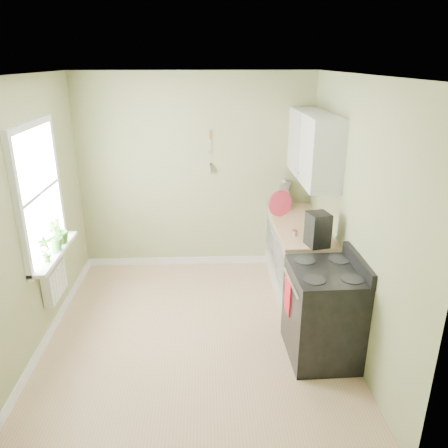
{
  "coord_description": "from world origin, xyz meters",
  "views": [
    {
      "loc": [
        0.13,
        -4.06,
        2.83
      ],
      "look_at": [
        0.33,
        0.55,
        1.08
      ],
      "focal_mm": 35.0,
      "sensor_mm": 36.0,
      "label": 1
    }
  ],
  "objects_px": {
    "stove": "(324,312)",
    "kettle": "(279,199)",
    "coffee_maker": "(318,230)",
    "stand_mixer": "(285,196)"
  },
  "relations": [
    {
      "from": "stove",
      "to": "kettle",
      "type": "xyz_separation_m",
      "value": [
        -0.13,
        2.1,
        0.52
      ]
    },
    {
      "from": "stove",
      "to": "coffee_maker",
      "type": "distance_m",
      "value": 0.91
    },
    {
      "from": "kettle",
      "to": "coffee_maker",
      "type": "relative_size",
      "value": 0.5
    },
    {
      "from": "stove",
      "to": "coffee_maker",
      "type": "bearing_deg",
      "value": 85.13
    },
    {
      "from": "stove",
      "to": "stand_mixer",
      "type": "relative_size",
      "value": 2.96
    },
    {
      "from": "kettle",
      "to": "coffee_maker",
      "type": "distance_m",
      "value": 1.44
    },
    {
      "from": "kettle",
      "to": "coffee_maker",
      "type": "bearing_deg",
      "value": -82.31
    },
    {
      "from": "stove",
      "to": "stand_mixer",
      "type": "distance_m",
      "value": 2.13
    },
    {
      "from": "stove",
      "to": "kettle",
      "type": "height_order",
      "value": "kettle"
    },
    {
      "from": "coffee_maker",
      "to": "kettle",
      "type": "bearing_deg",
      "value": 97.69
    }
  ]
}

